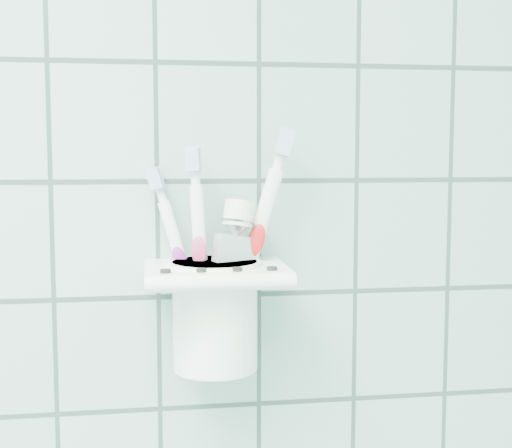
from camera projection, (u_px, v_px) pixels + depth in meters
holder_bracket at (215, 275)px, 0.66m from camera, size 0.13×0.11×0.04m
cup at (215, 311)px, 0.66m from camera, size 0.09×0.09×0.10m
toothbrush_pink at (209, 258)px, 0.67m from camera, size 0.06×0.04×0.19m
toothbrush_blue at (206, 253)px, 0.66m from camera, size 0.02×0.02×0.20m
toothbrush_orange at (222, 238)px, 0.67m from camera, size 0.07×0.02×0.22m
toothpaste_tube at (221, 270)px, 0.65m from camera, size 0.06×0.05×0.16m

